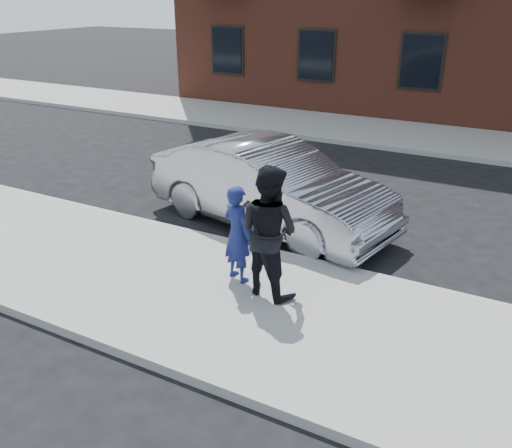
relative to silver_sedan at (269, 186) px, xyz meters
The scene contains 8 objects.
ground 2.96m from the silver_sedan, 81.42° to the right, with size 100.00×100.00×0.00m, color black.
near_sidewalk 3.18m from the silver_sedan, 82.11° to the right, with size 50.00×3.50×0.15m, color gray.
near_curb 1.53m from the silver_sedan, 71.33° to the right, with size 50.00×0.10×0.15m, color #999691.
far_sidewalk 8.50m from the silver_sedan, 87.14° to the left, with size 50.00×3.50×0.15m, color gray.
far_curb 6.71m from the silver_sedan, 86.36° to the left, with size 50.00×0.10×0.15m, color #999691.
silver_sedan is the anchor object (origin of this frame).
man_hoodie 2.54m from the silver_sedan, 74.18° to the right, with size 0.67×0.57×1.58m.
man_peacoat 2.89m from the silver_sedan, 63.18° to the right, with size 1.13×0.97×2.02m.
Camera 1 is at (4.16, -6.24, 4.43)m, focal length 38.00 mm.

